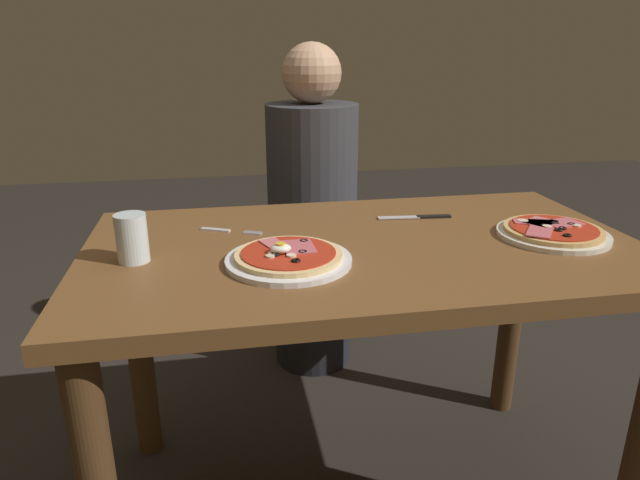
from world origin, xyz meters
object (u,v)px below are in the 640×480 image
Objects in this scene: water_glass_near at (132,241)px; diner_person at (313,222)px; dining_table at (363,290)px; knife at (420,217)px; fork at (226,231)px; pizza_across_left at (553,232)px; pizza_foreground at (288,257)px.

diner_person reaches higher than water_glass_near.
knife is at bearing 39.94° from dining_table.
water_glass_near reaches higher than dining_table.
pizza_across_left is at bearing -13.12° from fork.
pizza_foreground is (-0.19, -0.09, 0.13)m from dining_table.
fork is (-0.31, 0.14, 0.12)m from dining_table.
pizza_foreground is at bearing -153.70° from dining_table.
water_glass_near is (-0.96, 0.02, 0.03)m from pizza_across_left.
dining_table is 12.32× the size of water_glass_near.
pizza_foreground is 0.26m from fork.
pizza_foreground is 2.58× the size of water_glass_near.
pizza_foreground is 1.36× the size of knife.
water_glass_near is 0.53× the size of knife.
pizza_across_left reaches higher than knife.
pizza_across_left is (0.45, -0.04, 0.13)m from dining_table.
knife is at bearing 142.12° from pizza_across_left.
pizza_across_left is (0.64, 0.05, 0.00)m from pizza_foreground.
diner_person is (-0.19, 0.57, -0.18)m from knife.
fork is 0.51m from knife.
diner_person is (0.51, 0.75, -0.22)m from water_glass_near.
diner_person reaches higher than pizza_foreground.
water_glass_near is 0.26m from fork.
diner_person is at bearing 89.90° from dining_table.
water_glass_near reaches higher than pizza_foreground.
knife is (-0.26, 0.20, -0.01)m from pizza_across_left.
knife is at bearing 33.71° from pizza_foreground.
pizza_foreground is at bearing -146.29° from knife.
diner_person is at bearing 120.39° from pizza_across_left.
pizza_across_left reaches higher than fork.
diner_person reaches higher than pizza_across_left.
knife is 0.17× the size of diner_person.
pizza_across_left is 0.96m from water_glass_near.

